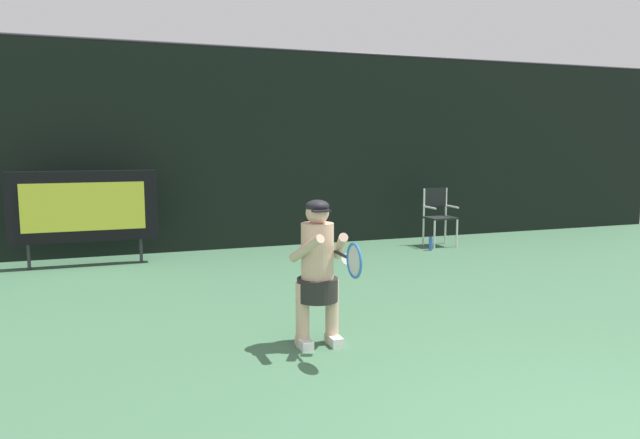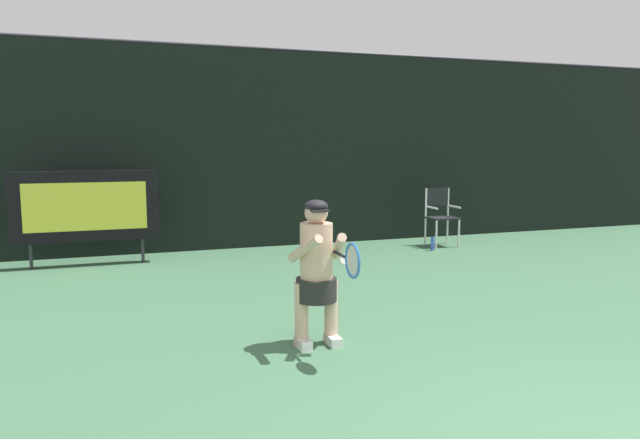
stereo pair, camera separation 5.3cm
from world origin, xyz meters
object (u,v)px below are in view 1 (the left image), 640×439
(umpire_chair, at_px, (439,213))
(tennis_racket, at_px, (353,260))
(scoreboard, at_px, (84,206))
(water_bottle, at_px, (431,244))
(tennis_player, at_px, (318,269))

(umpire_chair, xyz_separation_m, tennis_racket, (-3.90, -5.07, 0.31))
(scoreboard, distance_m, water_bottle, 5.91)
(scoreboard, bearing_deg, tennis_player, -64.99)
(water_bottle, bearing_deg, umpire_chair, 46.25)
(umpire_chair, height_order, water_bottle, umpire_chair)
(water_bottle, relative_size, tennis_racket, 0.44)
(umpire_chair, bearing_deg, tennis_player, -131.72)
(water_bottle, bearing_deg, tennis_racket, -126.92)
(scoreboard, height_order, umpire_chair, scoreboard)
(tennis_racket, bearing_deg, umpire_chair, 62.66)
(water_bottle, bearing_deg, tennis_player, -131.50)
(scoreboard, xyz_separation_m, umpire_chair, (6.22, -0.20, -0.33))
(umpire_chair, height_order, tennis_player, tennis_player)
(water_bottle, distance_m, tennis_player, 5.50)
(scoreboard, height_order, tennis_racket, scoreboard)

